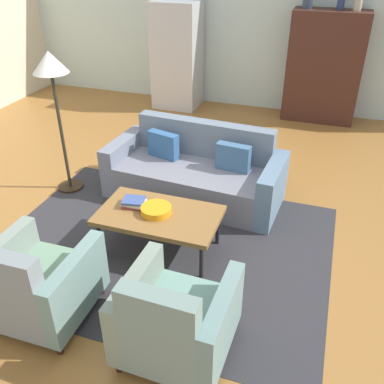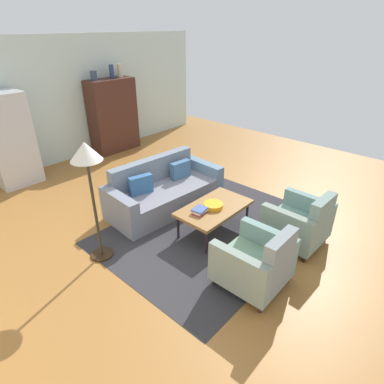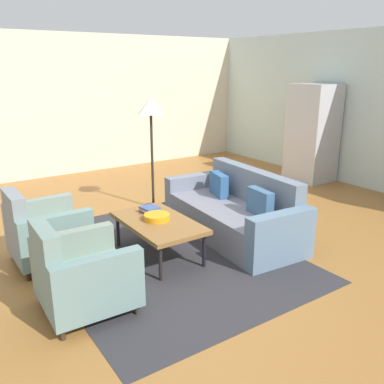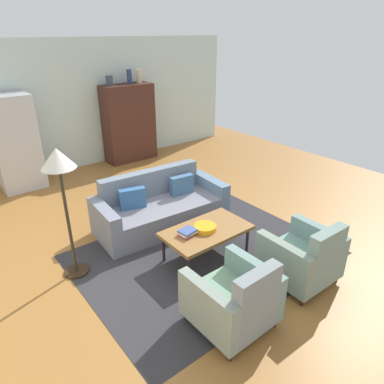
{
  "view_description": "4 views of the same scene",
  "coord_description": "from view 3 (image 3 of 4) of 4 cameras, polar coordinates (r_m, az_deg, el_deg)",
  "views": [
    {
      "loc": [
        1.53,
        -3.76,
        2.79
      ],
      "look_at": [
        0.36,
        -0.28,
        0.57
      ],
      "focal_mm": 39.76,
      "sensor_mm": 36.0,
      "label": 1
    },
    {
      "loc": [
        -3.32,
        -3.22,
        2.98
      ],
      "look_at": [
        -0.05,
        -0.26,
        0.66
      ],
      "focal_mm": 30.04,
      "sensor_mm": 36.0,
      "label": 2
    },
    {
      "loc": [
        4.08,
        -2.78,
        2.18
      ],
      "look_at": [
        0.17,
        -0.13,
        0.73
      ],
      "focal_mm": 38.77,
      "sensor_mm": 36.0,
      "label": 3
    },
    {
      "loc": [
        -2.59,
        -3.67,
        2.93
      ],
      "look_at": [
        0.3,
        -0.03,
        0.76
      ],
      "focal_mm": 32.61,
      "sensor_mm": 36.0,
      "label": 4
    }
  ],
  "objects": [
    {
      "name": "book_stack",
      "position": [
        5.1,
        -5.83,
        -2.45
      ],
      "size": [
        0.26,
        0.21,
        0.08
      ],
      "color": "#933B41",
      "rests_on": "coffee_table"
    },
    {
      "name": "wall_left",
      "position": [
        8.94,
        -16.17,
        11.4
      ],
      "size": [
        0.12,
        8.12,
        2.8
      ],
      "primitive_type": "cube",
      "color": "beige",
      "rests_on": "ground"
    },
    {
      "name": "area_rug",
      "position": [
        5.05,
        -4.06,
        -8.53
      ],
      "size": [
        3.4,
        2.6,
        0.01
      ],
      "primitive_type": "cube",
      "color": "#2E2D31",
      "rests_on": "ground"
    },
    {
      "name": "fruit_bowl",
      "position": [
        4.86,
        -4.85,
        -3.46
      ],
      "size": [
        0.3,
        0.3,
        0.07
      ],
      "primitive_type": "cylinder",
      "color": "orange",
      "rests_on": "coffee_table"
    },
    {
      "name": "couch",
      "position": [
        5.54,
        6.13,
        -3.01
      ],
      "size": [
        2.16,
        1.04,
        0.86
      ],
      "rotation": [
        0.0,
        0.0,
        3.07
      ],
      "color": "slate",
      "rests_on": "ground"
    },
    {
      "name": "ground_plane",
      "position": [
        5.4,
        0.16,
        -6.77
      ],
      "size": [
        10.51,
        10.51,
        0.0
      ],
      "primitive_type": "plane",
      "color": "#9A652F"
    },
    {
      "name": "armchair_right",
      "position": [
        3.97,
        -15.28,
        -11.19
      ],
      "size": [
        0.82,
        0.82,
        0.88
      ],
      "rotation": [
        0.0,
        0.0,
        -0.03
      ],
      "color": "#3C201E",
      "rests_on": "ground"
    },
    {
      "name": "armchair_left",
      "position": [
        5.02,
        -19.84,
        -5.47
      ],
      "size": [
        0.81,
        0.81,
        0.88
      ],
      "rotation": [
        0.0,
        0.0,
        0.01
      ],
      "color": "black",
      "rests_on": "ground"
    },
    {
      "name": "floor_lamp",
      "position": [
        6.34,
        -5.67,
        10.32
      ],
      "size": [
        0.4,
        0.4,
        1.72
      ],
      "color": "black",
      "rests_on": "ground"
    },
    {
      "name": "coffee_table",
      "position": [
        4.86,
        -4.67,
        -4.36
      ],
      "size": [
        1.2,
        0.7,
        0.45
      ],
      "color": "black",
      "rests_on": "ground"
    },
    {
      "name": "refrigerator",
      "position": [
        8.39,
        16.21,
        7.8
      ],
      "size": [
        0.8,
        0.73,
        1.85
      ],
      "color": "#B7BABF",
      "rests_on": "ground"
    }
  ]
}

